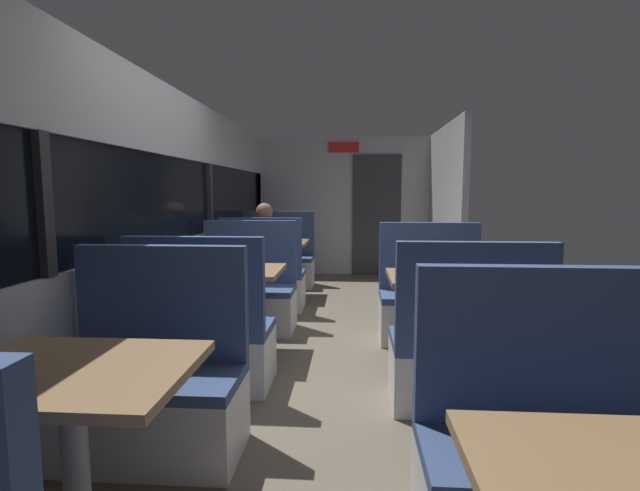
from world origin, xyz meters
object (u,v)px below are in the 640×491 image
Objects in this scene: dining_table_far_window at (273,249)px; bench_far_window_facing_entry at (281,264)px; dining_table_near_window at (71,393)px; dining_table_rear_aisle at (446,288)px; bench_rear_aisle_facing_end at (466,358)px; bench_near_window_facing_entry at (153,393)px; dining_table_mid_window at (229,281)px; bench_mid_window_facing_entry at (248,298)px; bench_front_aisle_facing_entry at (545,474)px; coffee_cup_secondary at (455,273)px; bench_rear_aisle_facing_entry at (431,306)px; bench_far_window_facing_end at (264,282)px; bench_mid_window_facing_end at (204,342)px; seated_passenger at (264,263)px.

dining_table_far_window is 0.82× the size of bench_far_window_facing_entry.
dining_table_rear_aisle is (1.79, 2.05, 0.00)m from dining_table_near_window.
dining_table_rear_aisle is at bearing 48.86° from dining_table_near_window.
bench_rear_aisle_facing_end is at bearing -90.00° from dining_table_rear_aisle.
dining_table_mid_window is (0.00, 1.55, 0.31)m from bench_near_window_facing_entry.
bench_mid_window_facing_entry and bench_front_aisle_facing_entry have the same top height.
dining_table_mid_window is 2.81m from bench_front_aisle_facing_entry.
bench_front_aisle_facing_entry is at bearing -50.22° from dining_table_mid_window.
bench_rear_aisle_facing_end is at bearing 90.00° from bench_front_aisle_facing_entry.
bench_rear_aisle_facing_entry is at bearing 92.29° from coffee_cup_secondary.
bench_rear_aisle_facing_end is (1.79, -1.60, 0.00)m from bench_mid_window_facing_entry.
dining_table_far_window and dining_table_rear_aisle have the same top height.
bench_near_window_facing_entry is 3.81m from dining_table_far_window.
bench_rear_aisle_facing_entry is at bearing -30.40° from bench_far_window_facing_end.
bench_rear_aisle_facing_end is at bearing -90.00° from bench_rear_aisle_facing_entry.
bench_mid_window_facing_end is 2.30m from bench_front_aisle_facing_entry.
bench_far_window_facing_entry reaches higher than dining_table_far_window.
seated_passenger is at bearing -90.00° from dining_table_far_window.
dining_table_far_window is 3.64m from bench_rear_aisle_facing_end.
bench_far_window_facing_entry is (0.00, 2.25, 0.00)m from bench_mid_window_facing_entry.
bench_far_window_facing_end is at bearing -90.00° from dining_table_far_window.
bench_mid_window_facing_entry is at bearing 150.22° from coffee_cup_secondary.
bench_near_window_facing_entry and bench_rear_aisle_facing_end have the same top height.
coffee_cup_secondary is at bearing -76.83° from dining_table_rear_aisle.
coffee_cup_secondary is (1.82, 0.36, 0.46)m from bench_mid_window_facing_end.
bench_mid_window_facing_entry is at bearing 173.62° from bench_rear_aisle_facing_entry.
bench_far_window_facing_entry reaches higher than dining_table_mid_window.
dining_table_near_window is at bearing -90.00° from bench_far_window_facing_entry.
bench_far_window_facing_entry is 1.00× the size of bench_front_aisle_facing_entry.
dining_table_far_window is 0.77m from bench_far_window_facing_end.
dining_table_near_window is 5.21m from bench_far_window_facing_entry.
bench_mid_window_facing_end is 2.15m from bench_rear_aisle_facing_entry.
bench_mid_window_facing_entry is at bearing 90.00° from bench_mid_window_facing_end.
bench_mid_window_facing_entry is 1.00× the size of bench_far_window_facing_entry.
bench_rear_aisle_facing_entry is at bearing -32.09° from seated_passenger.
bench_front_aisle_facing_entry is 1.25m from bench_rear_aisle_facing_end.
dining_table_near_window is at bearing -142.98° from bench_rear_aisle_facing_end.
bench_near_window_facing_entry is (0.00, 0.70, -0.31)m from dining_table_near_window.
bench_mid_window_facing_end is 1.00× the size of bench_mid_window_facing_entry.
dining_table_mid_window is 1.58m from bench_far_window_facing_end.
dining_table_near_window is 0.71× the size of seated_passenger.
seated_passenger is (-1.79, 3.77, 0.21)m from bench_front_aisle_facing_entry.
bench_near_window_facing_entry is 1.00× the size of bench_rear_aisle_facing_entry.
bench_far_window_facing_end is (0.00, 3.80, -0.31)m from dining_table_near_window.
bench_mid_window_facing_entry reaches higher than dining_table_far_window.
bench_mid_window_facing_entry is (0.00, 1.40, 0.00)m from bench_mid_window_facing_end.
bench_mid_window_facing_end is 2.33m from seated_passenger.
bench_mid_window_facing_entry reaches higher than dining_table_mid_window.
dining_table_mid_window is 10.00× the size of coffee_cup_secondary.
bench_rear_aisle_facing_entry is (0.00, 2.65, 0.00)m from bench_front_aisle_facing_entry.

